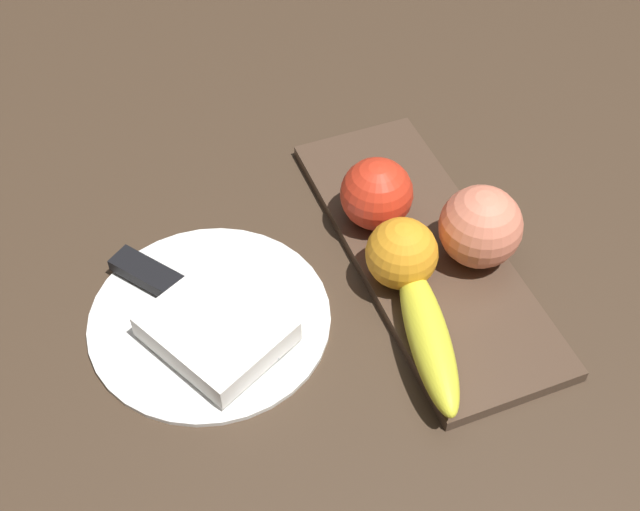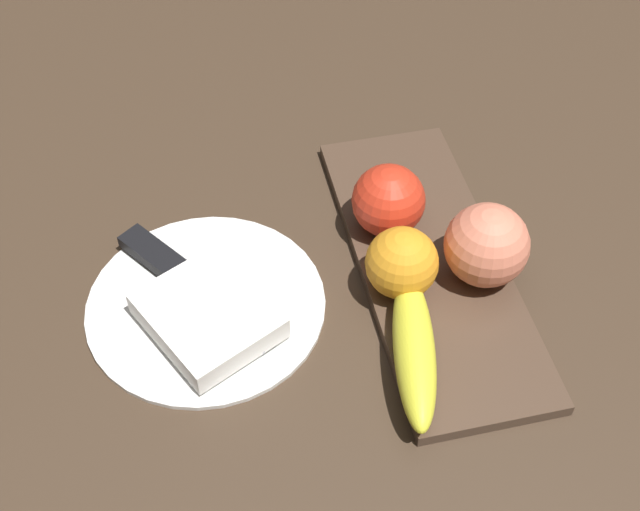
% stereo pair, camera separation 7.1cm
% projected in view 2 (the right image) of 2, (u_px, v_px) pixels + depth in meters
% --- Properties ---
extents(ground_plane, '(2.40, 2.40, 0.00)m').
position_uv_depth(ground_plane, '(422.00, 313.00, 0.72)').
color(ground_plane, '#3D2D1F').
extents(fruit_tray, '(0.34, 0.13, 0.01)m').
position_uv_depth(fruit_tray, '(430.00, 263.00, 0.75)').
color(fruit_tray, '#4A3629').
rests_on(fruit_tray, ground_plane).
extents(apple, '(0.07, 0.07, 0.07)m').
position_uv_depth(apple, '(388.00, 201.00, 0.75)').
color(apple, red).
rests_on(apple, fruit_tray).
extents(banana, '(0.15, 0.07, 0.03)m').
position_uv_depth(banana, '(414.00, 348.00, 0.66)').
color(banana, yellow).
rests_on(banana, fruit_tray).
extents(orange_near_apple, '(0.06, 0.06, 0.06)m').
position_uv_depth(orange_near_apple, '(402.00, 263.00, 0.70)').
color(orange_near_apple, orange).
rests_on(orange_near_apple, fruit_tray).
extents(peach, '(0.07, 0.07, 0.07)m').
position_uv_depth(peach, '(487.00, 245.00, 0.71)').
color(peach, '#E17B5E').
rests_on(peach, fruit_tray).
extents(dinner_plate, '(0.21, 0.21, 0.01)m').
position_uv_depth(dinner_plate, '(206.00, 303.00, 0.72)').
color(dinner_plate, white).
rests_on(dinner_plate, ground_plane).
extents(folded_napkin, '(0.14, 0.13, 0.02)m').
position_uv_depth(folded_napkin, '(208.00, 316.00, 0.70)').
color(folded_napkin, white).
rests_on(folded_napkin, dinner_plate).
extents(knife, '(0.16, 0.12, 0.01)m').
position_uv_depth(knife, '(173.00, 269.00, 0.74)').
color(knife, silver).
rests_on(knife, dinner_plate).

